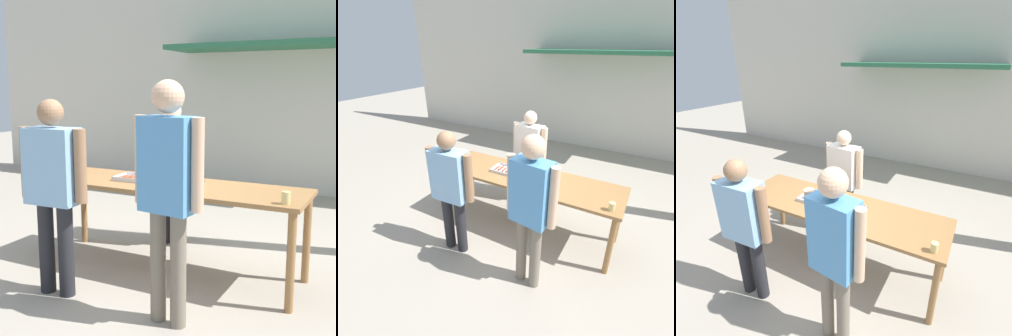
# 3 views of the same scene
# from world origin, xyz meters

# --- Properties ---
(ground_plane) EXTENTS (24.00, 24.00, 0.00)m
(ground_plane) POSITION_xyz_m (0.00, 0.00, 0.00)
(ground_plane) COLOR #A39989
(building_facade_back) EXTENTS (12.00, 1.11, 4.50)m
(building_facade_back) POSITION_xyz_m (0.00, 3.98, 2.26)
(building_facade_back) COLOR beige
(building_facade_back) RESTS_ON ground
(serving_table) EXTENTS (2.63, 0.78, 0.87)m
(serving_table) POSITION_xyz_m (0.00, 0.00, 0.78)
(serving_table) COLOR olive
(serving_table) RESTS_ON ground
(food_tray_sausages) EXTENTS (0.40, 0.28, 0.04)m
(food_tray_sausages) POSITION_xyz_m (-0.35, -0.00, 0.89)
(food_tray_sausages) COLOR silver
(food_tray_sausages) RESTS_ON serving_table
(food_tray_buns) EXTENTS (0.38, 0.25, 0.06)m
(food_tray_buns) POSITION_xyz_m (0.13, 0.00, 0.89)
(food_tray_buns) COLOR silver
(food_tray_buns) RESTS_ON serving_table
(condiment_jar_mustard) EXTENTS (0.06, 0.06, 0.08)m
(condiment_jar_mustard) POSITION_xyz_m (-1.19, -0.28, 0.91)
(condiment_jar_mustard) COLOR #B22319
(condiment_jar_mustard) RESTS_ON serving_table
(condiment_jar_ketchup) EXTENTS (0.06, 0.06, 0.08)m
(condiment_jar_ketchup) POSITION_xyz_m (-1.11, -0.28, 0.91)
(condiment_jar_ketchup) COLOR gold
(condiment_jar_ketchup) RESTS_ON serving_table
(beer_cup) EXTENTS (0.07, 0.07, 0.10)m
(beer_cup) POSITION_xyz_m (1.18, -0.28, 0.92)
(beer_cup) COLOR #DBC67A
(beer_cup) RESTS_ON serving_table
(person_server_behind_table) EXTENTS (0.63, 0.31, 1.62)m
(person_server_behind_table) POSITION_xyz_m (-0.32, 0.71, 0.96)
(person_server_behind_table) COLOR #232328
(person_server_behind_table) RESTS_ON ground
(person_customer_holding_hotdog) EXTENTS (0.65, 0.27, 1.68)m
(person_customer_holding_hotdog) POSITION_xyz_m (-0.63, -0.89, 1.00)
(person_customer_holding_hotdog) COLOR #232328
(person_customer_holding_hotdog) RESTS_ON ground
(person_customer_with_cup) EXTENTS (0.58, 0.27, 1.84)m
(person_customer_with_cup) POSITION_xyz_m (0.47, -0.92, 1.11)
(person_customer_with_cup) COLOR #756B5B
(person_customer_with_cup) RESTS_ON ground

